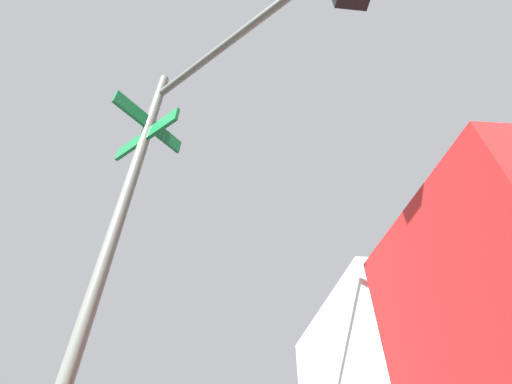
% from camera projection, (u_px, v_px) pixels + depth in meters
% --- Properties ---
extents(traffic_signal_near, '(2.32, 2.62, 5.59)m').
position_uv_depth(traffic_signal_near, '(221.00, 104.00, 3.00)').
color(traffic_signal_near, '#474C47').
rests_on(traffic_signal_near, ground_plane).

